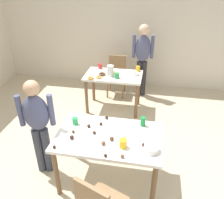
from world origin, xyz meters
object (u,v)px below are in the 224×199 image
mixing_bowl (152,149)px  person_girl_near (38,122)px  dining_table_far (113,80)px  pitcher_far (110,71)px  chair_far_table (117,73)px  person_adult_far (143,55)px  dining_table_near (109,142)px  soda_can (143,121)px

mixing_bowl → person_girl_near: bearing=172.2°
dining_table_far → pitcher_far: (-0.05, -0.06, 0.22)m
chair_far_table → pitcher_far: size_ratio=4.22×
dining_table_far → mixing_bowl: mixing_bowl is taller
chair_far_table → person_adult_far: 0.70m
mixing_bowl → pitcher_far: size_ratio=0.83×
chair_far_table → person_girl_near: person_girl_near is taller
person_adult_far → pitcher_far: bearing=-124.8°
pitcher_far → dining_table_near: bearing=-79.7°
dining_table_far → person_adult_far: 0.92m
dining_table_near → soda_can: size_ratio=10.46×
dining_table_near → pitcher_far: (-0.32, 1.77, 0.20)m
person_girl_near → soda_can: (1.31, 0.27, -0.01)m
dining_table_far → person_girl_near: person_girl_near is taller
dining_table_far → chair_far_table: bearing=94.0°
pitcher_far → chair_far_table: bearing=90.0°
dining_table_far → soda_can: bearing=-66.9°
person_adult_far → chair_far_table: bearing=-177.0°
mixing_bowl → dining_table_far: bearing=111.4°
chair_far_table → dining_table_near: bearing=-82.7°
dining_table_near → pitcher_far: size_ratio=6.19×
dining_table_near → dining_table_far: (-0.27, 1.84, -0.02)m
chair_far_table → pitcher_far: 0.83m
chair_far_table → person_girl_near: 2.59m
dining_table_far → person_adult_far: size_ratio=0.69×
pitcher_far → person_adult_far: bearing=55.2°
dining_table_near → person_girl_near: bearing=178.8°
mixing_bowl → pitcher_far: bearing=113.3°
person_girl_near → mixing_bowl: 1.45m
chair_far_table → pitcher_far: bearing=-90.0°
pitcher_far → dining_table_far: bearing=53.6°
person_girl_near → soda_can: size_ratio=11.42×
dining_table_near → soda_can: bearing=36.4°
dining_table_far → person_girl_near: size_ratio=0.78×
mixing_bowl → dining_table_near: bearing=161.1°
person_girl_near → soda_can: bearing=11.6°
chair_far_table → person_adult_far: (0.54, 0.03, 0.45)m
person_girl_near → person_adult_far: (1.14, 2.53, 0.12)m
soda_can → mixing_bowl: bearing=-74.4°
dining_table_near → chair_far_table: (-0.32, 2.52, -0.16)m
dining_table_far → mixing_bowl: bearing=-68.6°
mixing_bowl → pitcher_far: 2.13m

